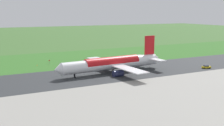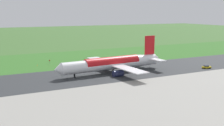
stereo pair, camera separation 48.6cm
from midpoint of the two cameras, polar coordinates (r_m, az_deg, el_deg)
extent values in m
plane|color=#3D662D|center=(121.19, -4.50, -2.52)|extent=(800.00, 800.00, 0.00)
cube|color=#2D3033|center=(121.18, -4.50, -2.50)|extent=(600.00, 32.91, 0.06)
cube|color=gray|center=(73.31, 13.26, -11.59)|extent=(440.00, 110.00, 0.05)
cube|color=#346B27|center=(153.31, -9.44, 0.14)|extent=(600.00, 80.00, 0.04)
cylinder|color=white|center=(124.75, 0.11, -0.14)|extent=(48.25, 8.56, 5.20)
cone|color=white|center=(114.05, -10.96, -1.34)|extent=(3.34, 5.14, 4.94)
cone|color=white|center=(139.06, 9.06, 1.09)|extent=(3.80, 4.66, 4.42)
cube|color=red|center=(135.60, 7.81, 3.66)|extent=(5.62, 0.89, 9.00)
cube|color=white|center=(132.29, 9.23, 0.69)|extent=(4.62, 9.26, 0.36)
cube|color=white|center=(140.77, 6.36, 1.35)|extent=(4.62, 9.26, 0.36)
cube|color=white|center=(116.25, 3.32, -1.14)|extent=(7.53, 22.37, 0.35)
cube|color=white|center=(134.70, -1.92, 0.48)|extent=(7.53, 22.37, 0.35)
cylinder|color=#23284C|center=(118.30, 1.35, -2.15)|extent=(4.69, 3.11, 2.80)
cylinder|color=#23284C|center=(130.97, -2.14, -0.91)|extent=(4.69, 3.11, 2.80)
cylinder|color=black|center=(117.15, -7.58, -2.17)|extent=(0.70, 0.70, 3.42)
cylinder|color=black|center=(123.47, 2.26, -1.43)|extent=(0.70, 0.70, 3.42)
cylinder|color=black|center=(130.11, 0.34, -0.81)|extent=(0.70, 0.70, 3.42)
cylinder|color=red|center=(124.66, 0.11, 0.10)|extent=(26.70, 7.07, 5.23)
cube|color=gold|center=(142.49, 18.88, -0.80)|extent=(4.56, 3.05, 0.75)
cube|color=#2D333D|center=(142.28, 18.83, -0.55)|extent=(2.63, 2.32, 0.55)
cylinder|color=black|center=(143.93, 19.22, -0.86)|extent=(0.68, 0.41, 0.64)
cylinder|color=black|center=(142.45, 19.53, -1.00)|extent=(0.68, 0.41, 0.64)
cylinder|color=black|center=(142.68, 18.22, -0.90)|extent=(0.68, 0.41, 0.64)
cylinder|color=black|center=(141.19, 18.52, -1.04)|extent=(0.68, 0.41, 0.64)
cylinder|color=slate|center=(149.84, -12.57, 0.09)|extent=(0.10, 0.10, 1.61)
cube|color=red|center=(149.67, -12.59, 0.51)|extent=(0.60, 0.04, 0.60)
cone|color=orange|center=(147.36, -14.96, -0.40)|extent=(0.40, 0.40, 0.55)
camera|label=1|loc=(0.24, -89.89, 0.02)|focal=44.65mm
camera|label=2|loc=(0.24, 90.11, -0.02)|focal=44.65mm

